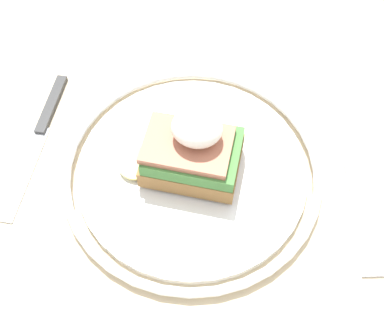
{
  "coord_description": "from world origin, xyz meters",
  "views": [
    {
      "loc": [
        -0.04,
        0.25,
        1.2
      ],
      "look_at": [
        0.02,
        -0.01,
        0.78
      ],
      "focal_mm": 45.0,
      "sensor_mm": 36.0,
      "label": 1
    }
  ],
  "objects": [
    {
      "name": "dining_table",
      "position": [
        0.0,
        0.0,
        0.6
      ],
      "size": [
        0.83,
        0.64,
        0.75
      ],
      "color": "#C6B28E",
      "rests_on": "ground_plane"
    },
    {
      "name": "plate",
      "position": [
        0.02,
        -0.01,
        0.75
      ],
      "size": [
        0.28,
        0.28,
        0.02
      ],
      "color": "white",
      "rests_on": "dining_table"
    },
    {
      "name": "sandwich",
      "position": [
        0.02,
        -0.01,
        0.79
      ],
      "size": [
        0.13,
        0.07,
        0.08
      ],
      "color": "olive",
      "rests_on": "plate"
    },
    {
      "name": "fork",
      "position": [
        -0.16,
        -0.0,
        0.75
      ],
      "size": [
        0.05,
        0.16,
        0.0
      ],
      "color": "silver",
      "rests_on": "dining_table"
    },
    {
      "name": "knife",
      "position": [
        0.2,
        -0.03,
        0.75
      ],
      "size": [
        0.02,
        0.2,
        0.01
      ],
      "color": "#2D2D2D",
      "rests_on": "dining_table"
    }
  ]
}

